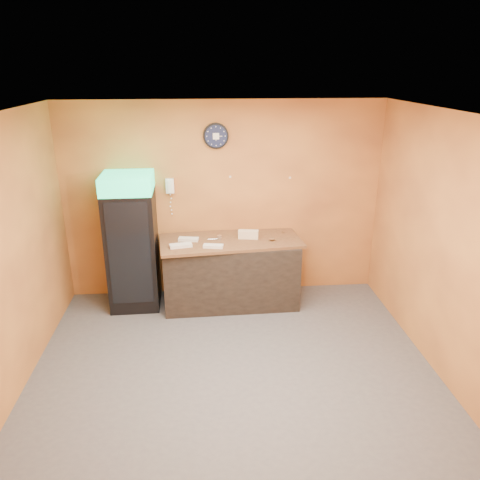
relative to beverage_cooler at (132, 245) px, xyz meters
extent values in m
plane|color=#47474C|center=(1.28, -1.61, -0.92)|extent=(4.50, 4.50, 0.00)
cube|color=#DA8C3D|center=(1.28, 0.39, 0.48)|extent=(4.50, 0.02, 2.80)
cube|color=#DA8C3D|center=(-0.97, -1.61, 0.48)|extent=(0.02, 4.00, 2.80)
cube|color=#DA8C3D|center=(3.53, -1.61, 0.48)|extent=(0.02, 4.00, 2.80)
cube|color=white|center=(1.28, -1.61, 1.88)|extent=(4.50, 4.00, 0.02)
cube|color=black|center=(0.00, 0.04, -0.10)|extent=(0.67, 0.67, 1.65)
cube|color=#19D985|center=(0.00, 0.04, 0.85)|extent=(0.67, 0.67, 0.24)
cube|color=black|center=(-0.01, -0.29, -0.03)|extent=(0.55, 0.03, 1.42)
cube|color=black|center=(1.35, -0.02, -0.46)|extent=(1.86, 0.86, 0.92)
cylinder|color=black|center=(1.19, 0.37, 1.40)|extent=(0.35, 0.05, 0.35)
cylinder|color=#0F1433|center=(1.19, 0.34, 1.40)|extent=(0.30, 0.01, 0.30)
cube|color=white|center=(1.19, 0.33, 1.40)|extent=(0.08, 0.00, 0.08)
cube|color=white|center=(0.53, 0.35, 0.72)|extent=(0.11, 0.07, 0.21)
cube|color=white|center=(0.53, 0.30, 0.72)|extent=(0.05, 0.04, 0.17)
cube|color=brown|center=(1.35, -0.02, 0.02)|extent=(2.00, 1.03, 0.04)
cube|color=beige|center=(1.60, 0.01, 0.07)|extent=(0.29, 0.14, 0.06)
cube|color=beige|center=(1.60, 0.01, 0.13)|extent=(0.29, 0.14, 0.06)
cube|color=silver|center=(0.68, -0.25, 0.06)|extent=(0.31, 0.17, 0.04)
cube|color=silver|center=(1.10, -0.30, 0.06)|extent=(0.28, 0.15, 0.04)
cube|color=silver|center=(0.77, -0.01, 0.06)|extent=(0.29, 0.16, 0.04)
cylinder|color=silver|center=(1.20, -0.01, 0.07)|extent=(0.06, 0.06, 0.06)
camera|label=1|loc=(0.98, -6.05, 2.29)|focal=35.00mm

